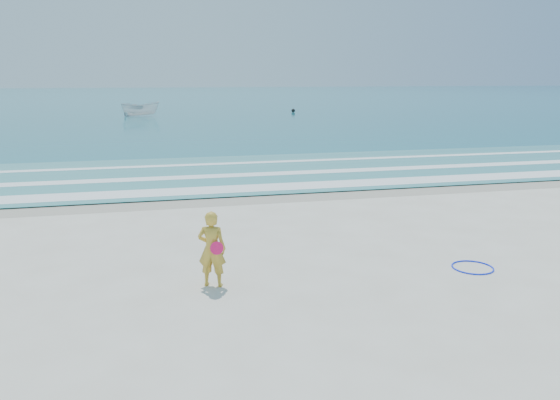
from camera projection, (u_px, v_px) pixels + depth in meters
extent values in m
plane|color=silver|center=(293.00, 293.00, 10.94)|extent=(400.00, 400.00, 0.00)
cube|color=#B2A893|center=(229.00, 198.00, 19.47)|extent=(400.00, 2.40, 0.00)
cube|color=#19727F|center=(160.00, 97.00, 110.46)|extent=(400.00, 190.00, 0.04)
cube|color=#59B7AD|center=(212.00, 173.00, 24.20)|extent=(400.00, 10.00, 0.01)
cube|color=white|center=(224.00, 189.00, 20.69)|extent=(400.00, 1.40, 0.01)
cube|color=white|center=(214.00, 176.00, 23.44)|extent=(400.00, 0.90, 0.01)
cube|color=white|center=(206.00, 164.00, 26.57)|extent=(400.00, 0.60, 0.01)
torus|color=#0D29FB|center=(473.00, 267.00, 12.38)|extent=(1.19, 1.19, 0.03)
imported|color=silver|center=(140.00, 109.00, 58.13)|extent=(3.98, 1.61, 1.52)
sphere|color=black|center=(293.00, 111.00, 64.33)|extent=(0.44, 0.44, 0.44)
imported|color=gold|center=(212.00, 249.00, 11.17)|extent=(0.68, 0.56, 1.60)
cylinder|color=#FE165D|center=(217.00, 248.00, 11.01)|extent=(0.27, 0.08, 0.27)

